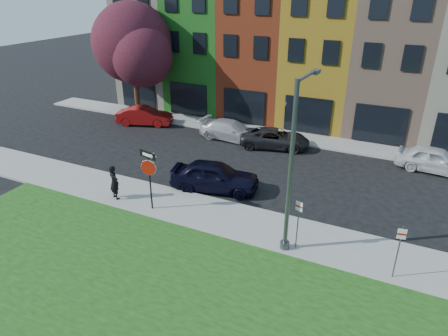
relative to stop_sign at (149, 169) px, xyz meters
The scene contains 15 objects.
ground 5.11m from the stop_sign, 28.55° to the right, with size 120.00×120.00×0.00m, color black.
sidewalk_near 6.46m from the stop_sign, ahead, with size 40.00×3.00×0.12m, color gray.
sidewalk_far 13.05m from the stop_sign, 85.52° to the left, with size 40.00×2.40×0.12m, color gray.
rowhouse_block 19.25m from the stop_sign, 85.47° to the left, with size 30.00×10.12×10.00m.
stop_sign is the anchor object (origin of this frame).
man 2.62m from the stop_sign, behind, with size 0.78×0.64×1.83m, color black.
sedan_near 4.07m from the stop_sign, 61.43° to the left, with size 5.06×2.87×1.62m, color black.
parked_car_red 13.47m from the stop_sign, 127.16° to the left, with size 4.58×2.82×1.43m, color maroon.
parked_car_silver 10.78m from the stop_sign, 92.97° to the left, with size 4.76×2.07×1.36m, color #B1B0B5.
parked_car_dark 11.04m from the stop_sign, 75.46° to the left, with size 5.04×3.20×1.30m, color black.
parked_car_white 16.79m from the stop_sign, 41.14° to the left, with size 4.53×2.17×1.49m, color silver.
street_lamp 7.08m from the stop_sign, ahead, with size 0.47×2.58×7.16m.
parking_sign_a 7.36m from the stop_sign, ahead, with size 0.31×0.13×2.34m.
parking_sign_b 11.21m from the stop_sign, ahead, with size 0.32×0.11×2.27m.
tree_purple 16.07m from the stop_sign, 128.40° to the left, with size 7.43×6.50×8.95m.
Camera 1 is at (6.56, -11.67, 10.33)m, focal length 32.00 mm.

